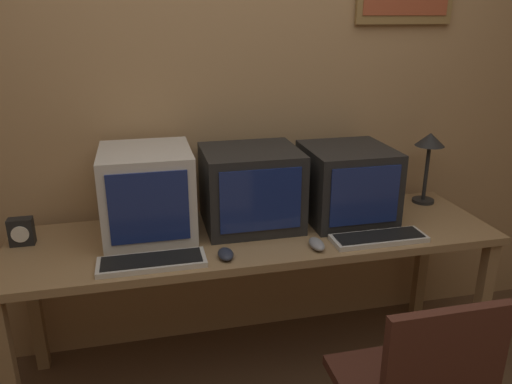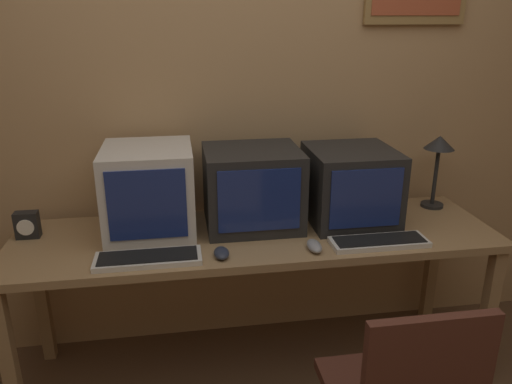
# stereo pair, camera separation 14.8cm
# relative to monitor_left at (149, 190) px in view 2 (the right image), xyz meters

# --- Properties ---
(wall_back) EXTENTS (8.00, 0.08, 2.60)m
(wall_back) POSITION_rel_monitor_left_xyz_m (0.48, 0.30, 0.35)
(wall_back) COLOR tan
(wall_back) RESTS_ON ground_plane
(desk) EXTENTS (2.19, 0.63, 0.75)m
(desk) POSITION_rel_monitor_left_xyz_m (0.47, -0.10, -0.27)
(desk) COLOR #99754C
(desk) RESTS_ON ground_plane
(monitor_left) EXTENTS (0.39, 0.42, 0.39)m
(monitor_left) POSITION_rel_monitor_left_xyz_m (0.00, 0.00, 0.00)
(monitor_left) COLOR beige
(monitor_left) RESTS_ON desk
(monitor_center) EXTENTS (0.44, 0.39, 0.36)m
(monitor_center) POSITION_rel_monitor_left_xyz_m (0.47, 0.01, -0.01)
(monitor_center) COLOR black
(monitor_center) RESTS_ON desk
(monitor_right) EXTENTS (0.39, 0.41, 0.35)m
(monitor_right) POSITION_rel_monitor_left_xyz_m (0.93, -0.02, -0.02)
(monitor_right) COLOR black
(monitor_right) RESTS_ON desk
(keyboard_main) EXTENTS (0.43, 0.15, 0.03)m
(keyboard_main) POSITION_rel_monitor_left_xyz_m (-0.01, -0.31, -0.18)
(keyboard_main) COLOR beige
(keyboard_main) RESTS_ON desk
(keyboard_side) EXTENTS (0.42, 0.14, 0.03)m
(keyboard_side) POSITION_rel_monitor_left_xyz_m (0.97, -0.31, -0.18)
(keyboard_side) COLOR beige
(keyboard_side) RESTS_ON desk
(mouse_near_keyboard) EXTENTS (0.06, 0.11, 0.04)m
(mouse_near_keyboard) POSITION_rel_monitor_left_xyz_m (0.29, -0.31, -0.18)
(mouse_near_keyboard) COLOR #282D3D
(mouse_near_keyboard) RESTS_ON desk
(mouse_far_corner) EXTENTS (0.06, 0.12, 0.04)m
(mouse_far_corner) POSITION_rel_monitor_left_xyz_m (0.68, -0.31, -0.18)
(mouse_far_corner) COLOR gray
(mouse_far_corner) RESTS_ON desk
(desk_clock) EXTENTS (0.10, 0.06, 0.12)m
(desk_clock) POSITION_rel_monitor_left_xyz_m (-0.54, 0.01, -0.14)
(desk_clock) COLOR black
(desk_clock) RESTS_ON desk
(desk_lamp) EXTENTS (0.15, 0.15, 0.37)m
(desk_lamp) POSITION_rel_monitor_left_xyz_m (1.42, 0.08, 0.09)
(desk_lamp) COLOR black
(desk_lamp) RESTS_ON desk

